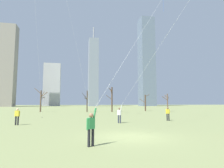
{
  "coord_description": "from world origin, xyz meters",
  "views": [
    {
      "loc": [
        -3.63,
        -11.59,
        2.11
      ],
      "look_at": [
        0.0,
        6.0,
        3.94
      ],
      "focal_mm": 30.03,
      "sensor_mm": 36.0,
      "label": 1
    }
  ],
  "objects": [
    {
      "name": "skyline_short_annex",
      "position": [
        -41.89,
        107.37,
        24.33
      ],
      "size": [
        8.58,
        7.52,
        48.67
      ],
      "color": "gray",
      "rests_on": "ground"
    },
    {
      "name": "bare_tree_left_of_center",
      "position": [
        -0.46,
        33.17,
        2.66
      ],
      "size": [
        1.42,
        1.98,
        5.04
      ],
      "color": "#423326",
      "rests_on": "ground"
    },
    {
      "name": "bare_tree_right_of_center",
      "position": [
        5.5,
        32.96,
        3.18
      ],
      "size": [
        1.61,
        2.42,
        6.0
      ],
      "color": "#4C3828",
      "rests_on": "ground"
    },
    {
      "name": "bare_tree_rightmost",
      "position": [
        -11.27,
        36.12,
        2.87
      ],
      "size": [
        3.16,
        1.75,
        5.77
      ],
      "color": "brown",
      "rests_on": "ground"
    },
    {
      "name": "skyline_squat_block",
      "position": [
        49.83,
        118.79,
        33.24
      ],
      "size": [
        10.33,
        10.68,
        66.49
      ],
      "color": "slate",
      "rests_on": "ground"
    },
    {
      "name": "kite_flyer_midfield_right_white",
      "position": [
        2.4,
        6.7,
        3.27
      ],
      "size": [
        9.33,
        9.58,
        18.66
      ],
      "color": "#33384C",
      "rests_on": "ground"
    },
    {
      "name": "skyline_wide_slab",
      "position": [
        -47.47,
        121.17,
        24.79
      ],
      "size": [
        11.3,
        6.88,
        49.58
      ],
      "color": "gray",
      "rests_on": "ground"
    },
    {
      "name": "bystander_watching_nearby",
      "position": [
        -8.91,
        8.16,
        0.9
      ],
      "size": [
        0.5,
        0.25,
        1.62
      ],
      "color": "black",
      "rests_on": "ground"
    },
    {
      "name": "skyline_mid_tower_left",
      "position": [
        9.85,
        120.14,
        23.88
      ],
      "size": [
        6.65,
        10.09,
        57.18
      ],
      "color": "gray",
      "rests_on": "ground"
    },
    {
      "name": "bare_tree_center",
      "position": [
        19.14,
        31.13,
        2.42
      ],
      "size": [
        1.35,
        2.53,
        4.4
      ],
      "color": "brown",
      "rests_on": "ground"
    },
    {
      "name": "bystander_strolling_midfield",
      "position": [
        7.58,
        9.37,
        0.9
      ],
      "size": [
        0.51,
        0.23,
        1.62
      ],
      "color": "black",
      "rests_on": "ground"
    },
    {
      "name": "bare_tree_far_right_edge",
      "position": [
        15.29,
        35.97,
        2.29
      ],
      "size": [
        2.16,
        2.28,
        4.42
      ],
      "color": "#4C3828",
      "rests_on": "ground"
    },
    {
      "name": "skyline_slender_spire",
      "position": [
        -19.13,
        130.05,
        15.5
      ],
      "size": [
        11.78,
        5.42,
        31.0
      ],
      "color": "#B2B2B7",
      "rests_on": "ground"
    },
    {
      "name": "ground_plane",
      "position": [
        0.0,
        0.0,
        0.0
      ],
      "size": [
        400.0,
        400.0,
        0.0
      ],
      "primitive_type": "plane",
      "color": "#848E56"
    },
    {
      "name": "kite_flyer_far_back_blue",
      "position": [
        -0.78,
        0.01,
        3.79
      ],
      "size": [
        11.18,
        12.09,
        16.6
      ],
      "color": "black",
      "rests_on": "ground"
    }
  ]
}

